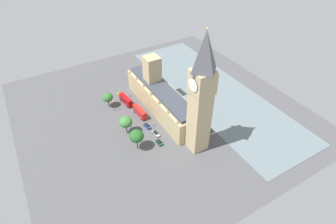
{
  "coord_description": "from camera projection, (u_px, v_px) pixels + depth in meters",
  "views": [
    {
      "loc": [
        55.94,
        105.06,
        95.09
      ],
      "look_at": [
        1.0,
        11.53,
        7.21
      ],
      "focal_mm": 29.55,
      "sensor_mm": 36.0,
      "label": 1
    }
  ],
  "objects": [
    {
      "name": "street_lamp_slot_12",
      "position": [
        113.0,
        104.0,
        149.42
      ],
      "size": [
        0.56,
        0.56,
        6.47
      ],
      "color": "black",
      "rests_on": "ground"
    },
    {
      "name": "car_silver_far_end",
      "position": [
        156.0,
        134.0,
        136.5
      ],
      "size": [
        2.19,
        4.95,
        1.74
      ],
      "rotation": [
        0.0,
        0.0,
        0.1
      ],
      "color": "#B7B7BC",
      "rests_on": "ground"
    },
    {
      "name": "plane_tree_slot_11",
      "position": [
        137.0,
        136.0,
        125.1
      ],
      "size": [
        6.73,
        6.73,
        10.71
      ],
      "color": "brown",
      "rests_on": "ground"
    },
    {
      "name": "clock_tower",
      "position": [
        201.0,
        94.0,
        112.03
      ],
      "size": [
        8.92,
        8.92,
        58.2
      ],
      "color": "tan",
      "rests_on": "ground"
    },
    {
      "name": "pedestrian_leading",
      "position": [
        143.0,
        111.0,
        150.33
      ],
      "size": [
        0.58,
        0.67,
        1.68
      ],
      "rotation": [
        0.0,
        0.0,
        0.27
      ],
      "color": "gray",
      "rests_on": "ground"
    },
    {
      "name": "plane_tree_slot_10",
      "position": [
        108.0,
        97.0,
        151.17
      ],
      "size": [
        5.69,
        5.69,
        8.6
      ],
      "color": "brown",
      "rests_on": "ground"
    },
    {
      "name": "street_lamp_slot_13",
      "position": [
        124.0,
        122.0,
        138.37
      ],
      "size": [
        0.56,
        0.56,
        5.82
      ],
      "color": "black",
      "rests_on": "ground"
    },
    {
      "name": "river_thames",
      "position": [
        212.0,
        91.0,
        166.54
      ],
      "size": [
        41.57,
        130.11,
        0.25
      ],
      "primitive_type": "cube",
      "color": "slate",
      "rests_on": "ground"
    },
    {
      "name": "pedestrian_trailing",
      "position": [
        130.0,
        96.0,
        161.78
      ],
      "size": [
        0.6,
        0.51,
        1.54
      ],
      "rotation": [
        0.0,
        0.0,
        4.51
      ],
      "color": "#336B60",
      "rests_on": "ground"
    },
    {
      "name": "car_dark_green_under_trees",
      "position": [
        159.0,
        142.0,
        131.79
      ],
      "size": [
        2.19,
        4.26,
        1.74
      ],
      "rotation": [
        0.0,
        0.0,
        0.07
      ],
      "color": "#19472D",
      "rests_on": "ground"
    },
    {
      "name": "ground_plane",
      "position": [
        159.0,
        110.0,
        152.26
      ],
      "size": [
        144.56,
        144.56,
        0.0
      ],
      "primitive_type": "plane",
      "color": "#4C4C4F"
    },
    {
      "name": "parliament_building",
      "position": [
        161.0,
        97.0,
        149.21
      ],
      "size": [
        14.17,
        57.57,
        27.28
      ],
      "color": "tan",
      "rests_on": "ground"
    },
    {
      "name": "double_decker_bus_kerbside",
      "position": [
        126.0,
        100.0,
        155.31
      ],
      "size": [
        3.74,
        10.72,
        4.75
      ],
      "rotation": [
        0.0,
        0.0,
        0.12
      ],
      "color": "#B20C0F",
      "rests_on": "ground"
    },
    {
      "name": "car_yellow_cab_corner",
      "position": [
        121.0,
        95.0,
        161.98
      ],
      "size": [
        2.14,
        4.68,
        1.74
      ],
      "rotation": [
        0.0,
        0.0,
        3.2
      ],
      "color": "gold",
      "rests_on": "ground"
    },
    {
      "name": "pedestrian_by_river_gate",
      "position": [
        154.0,
        125.0,
        141.56
      ],
      "size": [
        0.63,
        0.6,
        1.49
      ],
      "rotation": [
        0.0,
        0.0,
        5.35
      ],
      "color": "maroon",
      "rests_on": "ground"
    },
    {
      "name": "car_blue_near_tower",
      "position": [
        147.0,
        126.0,
        140.89
      ],
      "size": [
        2.39,
        4.76,
        1.74
      ],
      "rotation": [
        0.0,
        0.0,
        0.13
      ],
      "color": "navy",
      "rests_on": "ground"
    },
    {
      "name": "double_decker_bus_midblock",
      "position": [
        140.0,
        112.0,
        147.01
      ],
      "size": [
        3.3,
        10.66,
        4.75
      ],
      "rotation": [
        0.0,
        0.0,
        0.07
      ],
      "color": "red",
      "rests_on": "ground"
    },
    {
      "name": "plane_tree_opposite_hall",
      "position": [
        126.0,
        122.0,
        133.42
      ],
      "size": [
        6.47,
        6.47,
        10.15
      ],
      "color": "brown",
      "rests_on": "ground"
    }
  ]
}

